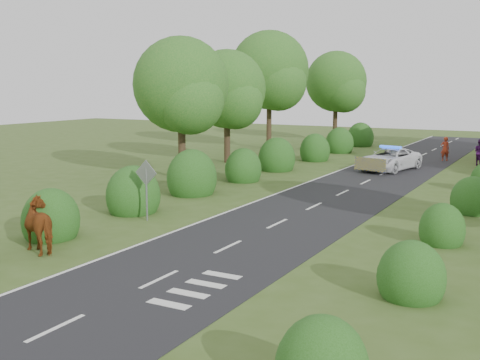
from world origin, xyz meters
The scene contains 14 objects.
ground centered at (0.00, 0.00, 0.00)m, with size 120.00×120.00×0.00m, color #3E551F.
road centered at (0.00, 15.00, 0.01)m, with size 6.00×70.00×0.02m, color black.
road_markings centered at (-1.60, 12.93, 0.03)m, with size 4.96×70.00×0.01m.
hedgerow_left centered at (-6.51, 11.69, 0.75)m, with size 2.75×50.41×3.00m.
hedgerow_right centered at (6.60, 11.21, 0.55)m, with size 2.10×45.78×2.10m.
tree_left_a centered at (-9.75, 11.86, 5.34)m, with size 5.74×5.60×8.38m.
tree_left_b centered at (-11.25, 19.86, 5.04)m, with size 5.74×5.60×8.07m.
tree_left_c centered at (-12.70, 29.83, 6.53)m, with size 6.97×6.80×10.22m.
tree_left_d centered at (-10.23, 39.85, 5.64)m, with size 6.15×6.00×8.89m.
road_sign centered at (-5.00, 2.00, 1.65)m, with size 1.06×0.08×2.53m.
cow centered at (-5.18, -3.38, 0.76)m, with size 1.14×2.16×1.53m, color #652B10.
police_van centered at (-0.09, 21.61, 0.73)m, with size 3.48×5.66×1.60m.
pedestrian_red centered at (2.17, 28.46, 0.89)m, with size 0.65×0.43×1.78m, color #AE341D.
pedestrian_purple centered at (4.80, 26.90, 0.93)m, with size 0.90×0.70×1.85m, color #491458.
Camera 1 is at (10.02, -17.49, 5.56)m, focal length 45.00 mm.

